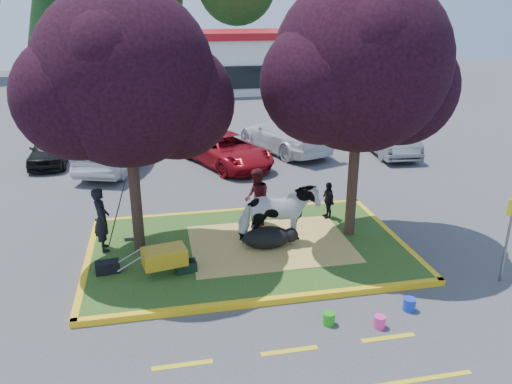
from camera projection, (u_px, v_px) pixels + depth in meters
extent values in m
plane|color=#424244|center=(248.00, 251.00, 13.24)|extent=(90.00, 90.00, 0.00)
cube|color=#274916|center=(248.00, 248.00, 13.21)|extent=(8.00, 5.00, 0.15)
cube|color=yellow|center=(270.00, 301.00, 10.84)|extent=(8.30, 0.16, 0.15)
cube|color=yellow|center=(233.00, 212.00, 15.58)|extent=(8.30, 0.16, 0.15)
cube|color=yellow|center=(88.00, 263.00, 12.45)|extent=(0.16, 5.30, 0.15)
cube|color=yellow|center=(391.00, 235.00, 13.98)|extent=(0.16, 5.30, 0.15)
cube|color=#EAC660|center=(270.00, 244.00, 13.30)|extent=(4.20, 3.00, 0.01)
cylinder|color=black|center=(135.00, 185.00, 12.42)|extent=(0.28, 0.28, 3.53)
sphere|color=black|center=(125.00, 77.00, 11.50)|extent=(4.20, 4.20, 4.20)
sphere|color=black|center=(176.00, 101.00, 12.12)|extent=(2.86, 2.86, 2.86)
sphere|color=black|center=(78.00, 97.00, 11.16)|extent=(2.86, 2.86, 2.86)
cylinder|color=black|center=(353.00, 170.00, 13.27)|extent=(0.28, 0.28, 3.70)
sphere|color=black|center=(361.00, 64.00, 12.31)|extent=(4.40, 4.40, 4.40)
sphere|color=black|center=(400.00, 88.00, 12.95)|extent=(2.99, 2.99, 2.99)
sphere|color=black|center=(322.00, 83.00, 11.97)|extent=(2.99, 2.99, 2.99)
cube|color=yellow|center=(182.00, 365.00, 9.00)|extent=(1.10, 0.12, 0.01)
cube|color=yellow|center=(289.00, 351.00, 9.38)|extent=(1.10, 0.12, 0.01)
cube|color=yellow|center=(388.00, 338.00, 9.75)|extent=(1.10, 0.12, 0.01)
cube|color=silver|center=(207.00, 64.00, 38.65)|extent=(20.00, 8.00, 4.00)
cube|color=#A61116|center=(206.00, 35.00, 37.91)|extent=(20.40, 8.40, 0.50)
cube|color=black|center=(213.00, 78.00, 35.14)|extent=(19.00, 0.10, 1.60)
cylinder|color=black|center=(62.00, 57.00, 44.70)|extent=(0.44, 0.44, 3.92)
cylinder|color=black|center=(153.00, 58.00, 47.71)|extent=(0.44, 0.44, 3.08)
cylinder|color=black|center=(237.00, 55.00, 48.19)|extent=(0.44, 0.44, 3.64)
cylinder|color=black|center=(315.00, 53.00, 50.17)|extent=(0.44, 0.44, 3.50)
cylinder|color=black|center=(393.00, 54.00, 50.79)|extent=(0.44, 0.44, 3.22)
imported|color=white|center=(278.00, 216.00, 12.92)|extent=(2.03, 0.93, 1.71)
ellipsoid|color=black|center=(267.00, 237.00, 13.02)|extent=(1.44, 1.05, 0.56)
imported|color=black|center=(102.00, 219.00, 12.71)|extent=(0.53, 0.69, 1.69)
imported|color=#4E161A|center=(257.00, 198.00, 14.15)|extent=(0.64, 0.82, 1.69)
imported|color=black|center=(328.00, 200.00, 14.78)|extent=(0.33, 0.68, 1.12)
cylinder|color=black|center=(189.00, 266.00, 11.81)|extent=(0.36, 0.14, 0.36)
cylinder|color=slate|center=(150.00, 276.00, 11.46)|extent=(0.04, 0.04, 0.26)
cylinder|color=slate|center=(150.00, 267.00, 11.86)|extent=(0.04, 0.04, 0.26)
cube|color=gold|center=(164.00, 256.00, 11.60)|extent=(1.09, 0.77, 0.40)
cylinder|color=slate|center=(131.00, 263.00, 11.25)|extent=(0.64, 0.16, 0.33)
cylinder|color=slate|center=(132.00, 254.00, 11.66)|extent=(0.64, 0.16, 0.33)
cube|color=black|center=(108.00, 267.00, 11.82)|extent=(0.59, 0.37, 0.28)
cube|color=black|center=(186.00, 266.00, 11.87)|extent=(0.52, 0.36, 0.26)
cylinder|color=slate|center=(508.00, 238.00, 11.41)|extent=(0.06, 0.06, 2.23)
cylinder|color=#23A319|center=(329.00, 319.00, 10.13)|extent=(0.30, 0.30, 0.27)
cylinder|color=#F13598|center=(380.00, 322.00, 10.03)|extent=(0.32, 0.32, 0.26)
cylinder|color=blue|center=(409.00, 304.00, 10.60)|extent=(0.32, 0.32, 0.28)
imported|color=black|center=(51.00, 149.00, 20.49)|extent=(1.47, 3.59, 1.22)
imported|color=#A9ACB1|center=(117.00, 149.00, 19.77)|extent=(3.09, 5.08, 1.58)
imported|color=maroon|center=(227.00, 150.00, 20.24)|extent=(3.77, 5.10, 1.29)
imported|color=white|center=(284.00, 134.00, 22.22)|extent=(3.81, 5.67, 1.52)
imported|color=slate|center=(388.00, 137.00, 21.95)|extent=(1.83, 4.47, 1.44)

